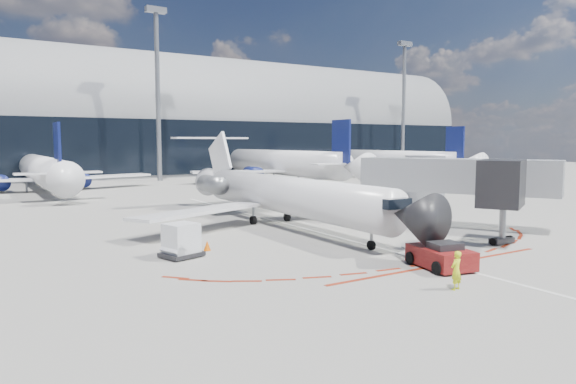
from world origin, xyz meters
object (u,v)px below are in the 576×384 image
ramp_worker (456,270)px  uld_container (181,241)px  regional_jet (279,193)px  pushback_tug (441,256)px

ramp_worker → uld_container: 13.48m
regional_jet → ramp_worker: bearing=-97.0°
uld_container → regional_jet: bearing=15.9°
regional_jet → pushback_tug: size_ratio=5.43×
uld_container → ramp_worker: bearing=-74.1°
pushback_tug → uld_container: (-9.61, 8.49, 0.31)m
pushback_tug → regional_jet: bearing=102.4°
pushback_tug → ramp_worker: 3.62m
ramp_worker → pushback_tug: bearing=-139.3°
regional_jet → pushback_tug: regional_jet is taller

